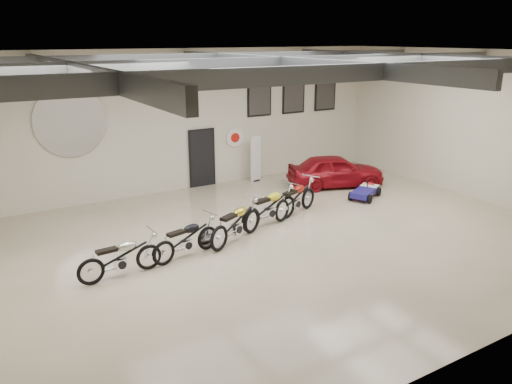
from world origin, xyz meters
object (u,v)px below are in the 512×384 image
motorcycle_silver (120,257)px  banner_stand (256,158)px  motorcycle_black (186,238)px  motorcycle_red (295,198)px  motorcycle_yellow (269,206)px  vintage_car (335,171)px  go_kart (367,189)px  motorcycle_gold (236,222)px

motorcycle_silver → banner_stand: bearing=34.5°
banner_stand → motorcycle_black: size_ratio=0.92×
motorcycle_black → motorcycle_red: motorcycle_red is taller
motorcycle_yellow → vintage_car: bearing=12.0°
banner_stand → motorcycle_silver: (-6.88, -5.38, -0.38)m
motorcycle_yellow → vintage_car: size_ratio=0.63×
go_kart → banner_stand: bearing=93.0°
motorcycle_silver → go_kart: (9.14, 1.62, -0.20)m
banner_stand → motorcycle_red: banner_stand is taller
motorcycle_yellow → motorcycle_red: motorcycle_yellow is taller
motorcycle_silver → go_kart: 9.28m
vintage_car → motorcycle_gold: bearing=135.7°
motorcycle_silver → motorcycle_black: (1.75, 0.24, -0.01)m
motorcycle_silver → motorcycle_black: bearing=4.3°
motorcycle_yellow → go_kart: size_ratio=1.31×
banner_stand → motorcycle_yellow: banner_stand is taller
motorcycle_yellow → motorcycle_red: bearing=1.2°
banner_stand → motorcycle_red: bearing=-115.2°
motorcycle_gold → motorcycle_black: bearing=162.9°
banner_stand → vintage_car: 3.08m
motorcycle_gold → motorcycle_yellow: motorcycle_yellow is taller
banner_stand → go_kart: banner_stand is taller
banner_stand → motorcycle_yellow: size_ratio=0.80×
banner_stand → go_kart: 4.43m
motorcycle_silver → motorcycle_yellow: (4.77, 1.07, 0.07)m
motorcycle_gold → motorcycle_yellow: (1.46, 0.60, 0.02)m
motorcycle_yellow → vintage_car: 4.79m
motorcycle_silver → motorcycle_gold: bearing=4.5°
motorcycle_black → vintage_car: 7.89m
motorcycle_silver → motorcycle_red: bearing=9.7°
banner_stand → motorcycle_yellow: 4.81m
motorcycle_yellow → motorcycle_silver: bearing=177.9°
go_kart → motorcycle_red: bearing=155.8°
motorcycle_black → motorcycle_red: size_ratio=0.91×
motorcycle_gold → motorcycle_silver: bearing=162.7°
banner_stand → motorcycle_silver: banner_stand is taller
motorcycle_gold → motorcycle_red: size_ratio=1.01×
motorcycle_red → motorcycle_black: bearing=173.5°
banner_stand → go_kart: size_ratio=1.05×
motorcycle_gold → motorcycle_yellow: size_ratio=0.97×
motorcycle_yellow → motorcycle_red: size_ratio=1.04×
motorcycle_black → motorcycle_yellow: motorcycle_yellow is taller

